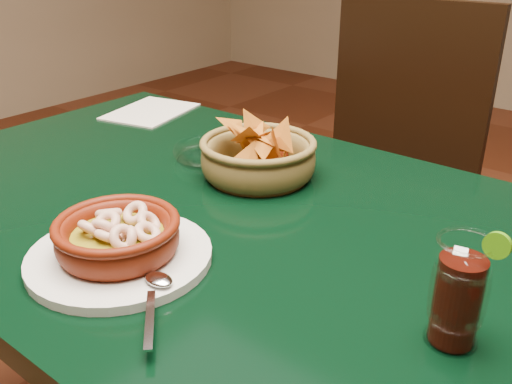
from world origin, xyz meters
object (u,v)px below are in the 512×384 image
Objects in this scene: shrimp_plate at (119,241)px; cola_drink at (458,294)px; dining_table at (201,249)px; chip_basket at (258,157)px; dining_chair at (382,175)px.

cola_drink reaches higher than shrimp_plate.
dining_table is 0.51m from cola_drink.
shrimp_plate is 1.30× the size of chip_basket.
chip_basket reaches higher than dining_table.
dining_table is at bearing -89.38° from dining_chair.
dining_chair reaches higher than chip_basket.
dining_chair is 0.96m from shrimp_plate.
dining_table is 1.20× the size of dining_chair.
shrimp_plate reaches higher than dining_table.
cola_drink is at bearing -26.34° from chip_basket.
cola_drink is (0.47, -0.09, 0.16)m from dining_table.
cola_drink reaches higher than chip_basket.
dining_table is 3.80× the size of shrimp_plate.
chip_basket is at bearing 81.39° from dining_table.
chip_basket is (0.02, 0.13, 0.14)m from dining_table.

